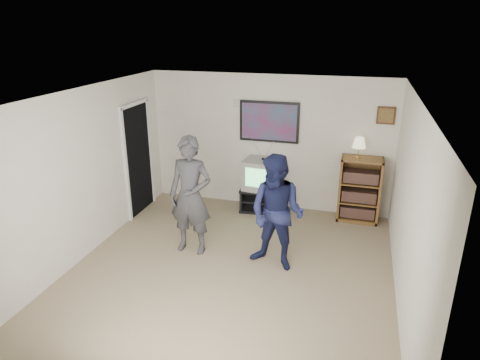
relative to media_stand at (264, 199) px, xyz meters
The scene contains 13 objects.
room_shell 2.15m from the media_stand, 89.62° to the right, with size 4.51×5.00×2.51m.
media_stand is the anchor object (origin of this frame).
crt_television 0.50m from the media_stand, behind, with size 0.66×0.56×0.56m, color #969591, non-canonical shape.
bookshelf 1.75m from the media_stand, ahead, with size 0.71×0.40×1.16m, color brown, non-canonical shape.
table_lamp 1.98m from the media_stand, ahead, with size 0.23×0.23×0.37m, color #F3E8B8, non-canonical shape.
person_tall 2.04m from the media_stand, 112.62° to the right, with size 0.67×0.44×1.83m, color #373639.
person_short 2.07m from the media_stand, 72.23° to the right, with size 0.82×0.64×1.69m, color #171C41.
controller_left 1.93m from the media_stand, 115.97° to the right, with size 0.03×0.12×0.03m, color white.
controller_right 1.94m from the media_stand, 70.78° to the right, with size 0.04×0.12×0.04m, color white.
poster 1.45m from the media_stand, 87.08° to the left, with size 1.10×0.03×0.75m, color black.
air_vent 1.83m from the media_stand, 155.06° to the left, with size 0.28×0.02×0.14m, color white.
small_picture 2.62m from the media_stand, ahead, with size 0.30×0.03×0.30m, color #392012.
doorway 2.44m from the media_stand, 164.17° to the right, with size 0.03×0.85×2.00m, color black.
Camera 1 is at (1.58, -5.02, 3.37)m, focal length 32.00 mm.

